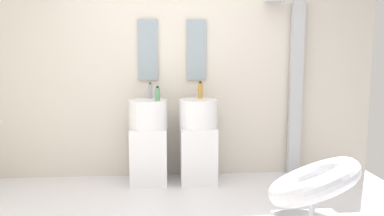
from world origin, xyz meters
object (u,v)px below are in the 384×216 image
pedestal_sink_right (198,140)px  soap_bottle_grey (150,91)px  soap_bottle_green (158,94)px  pedestal_sink_left (148,141)px  soap_bottle_amber (200,90)px  lounge_chair (313,187)px  shower_column (295,85)px

pedestal_sink_right → soap_bottle_grey: soap_bottle_grey is taller
soap_bottle_grey → soap_bottle_green: soap_bottle_grey is taller
pedestal_sink_left → pedestal_sink_right: bearing=0.0°
soap_bottle_amber → lounge_chair: bearing=-59.9°
lounge_chair → soap_bottle_grey: soap_bottle_grey is taller
pedestal_sink_left → soap_bottle_amber: size_ratio=5.44×
pedestal_sink_left → shower_column: size_ratio=0.51×
soap_bottle_grey → soap_bottle_amber: size_ratio=0.96×
soap_bottle_grey → soap_bottle_amber: bearing=-0.4°
pedestal_sink_left → pedestal_sink_right: same height
shower_column → lounge_chair: 1.68m
pedestal_sink_right → soap_bottle_green: bearing=-171.1°
soap_bottle_amber → soap_bottle_green: 0.51m
pedestal_sink_left → pedestal_sink_right: size_ratio=1.00×
lounge_chair → pedestal_sink_left: bearing=137.6°
pedestal_sink_left → lounge_chair: bearing=-42.4°
soap_bottle_grey → shower_column: bearing=3.2°
soap_bottle_grey → soap_bottle_green: (0.08, -0.19, -0.01)m
shower_column → soap_bottle_amber: shower_column is taller
pedestal_sink_right → shower_column: shower_column is taller
pedestal_sink_right → shower_column: (1.16, 0.21, 0.60)m
pedestal_sink_right → soap_bottle_amber: 0.56m
shower_column → lounge_chair: bearing=-102.3°
pedestal_sink_left → soap_bottle_green: 0.54m
shower_column → lounge_chair: (-0.32, -1.48, -0.73)m
pedestal_sink_left → soap_bottle_grey: (0.02, 0.12, 0.54)m
shower_column → pedestal_sink_left: bearing=-173.0°
pedestal_sink_left → shower_column: bearing=7.0°
pedestal_sink_left → soap_bottle_green: bearing=-33.3°
shower_column → soap_bottle_green: (-1.61, -0.28, -0.07)m
soap_bottle_grey → lounge_chair: bearing=-45.4°
lounge_chair → soap_bottle_grey: size_ratio=5.83×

